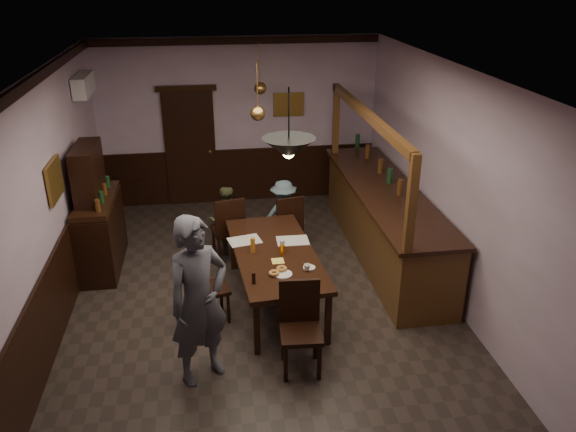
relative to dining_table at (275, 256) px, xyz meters
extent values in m
cube|color=#2D2621|center=(-0.18, -0.34, -0.69)|extent=(5.00, 8.00, 0.01)
cube|color=white|center=(-0.18, -0.34, 2.31)|extent=(5.00, 8.00, 0.01)
cube|color=#AF97AC|center=(-0.18, 3.66, 0.81)|extent=(5.00, 0.01, 3.00)
cube|color=#AF97AC|center=(-2.68, -0.34, 0.81)|extent=(0.01, 8.00, 3.00)
cube|color=#AF97AC|center=(2.32, -0.34, 0.81)|extent=(0.01, 8.00, 3.00)
cube|color=black|center=(0.00, 0.00, 0.03)|extent=(1.16, 2.27, 0.06)
cube|color=black|center=(-0.34, -1.05, -0.34)|extent=(0.07, 0.07, 0.69)
cube|color=black|center=(0.50, -0.99, -0.34)|extent=(0.07, 0.07, 0.69)
cube|color=black|center=(-0.50, 0.99, -0.34)|extent=(0.07, 0.07, 0.69)
cube|color=black|center=(0.34, 1.05, -0.34)|extent=(0.07, 0.07, 0.69)
cube|color=black|center=(-0.55, 1.31, -0.20)|extent=(0.53, 0.53, 0.05)
cube|color=black|center=(-0.51, 1.11, 0.08)|extent=(0.45, 0.13, 0.53)
cube|color=black|center=(-0.41, 1.53, -0.46)|extent=(0.04, 0.04, 0.46)
cube|color=black|center=(-0.76, 1.45, -0.46)|extent=(0.04, 0.04, 0.46)
cube|color=black|center=(-0.33, 1.17, -0.46)|extent=(0.04, 0.04, 0.46)
cube|color=black|center=(-0.69, 1.10, -0.46)|extent=(0.04, 0.04, 0.46)
cube|color=black|center=(0.35, 1.38, -0.23)|extent=(0.49, 0.49, 0.05)
cube|color=black|center=(0.38, 1.19, 0.05)|extent=(0.43, 0.11, 0.51)
cube|color=black|center=(0.49, 1.58, -0.47)|extent=(0.04, 0.04, 0.44)
cube|color=black|center=(0.15, 1.52, -0.47)|extent=(0.04, 0.04, 0.44)
cube|color=black|center=(0.55, 1.24, -0.47)|extent=(0.04, 0.04, 0.44)
cube|color=black|center=(0.21, 1.18, -0.47)|extent=(0.04, 0.04, 0.44)
cube|color=black|center=(0.10, -1.40, -0.21)|extent=(0.47, 0.47, 0.05)
cube|color=black|center=(0.12, -1.20, 0.08)|extent=(0.45, 0.07, 0.53)
cube|color=black|center=(-0.09, -1.56, -0.46)|extent=(0.04, 0.04, 0.46)
cube|color=black|center=(0.27, -1.59, -0.46)|extent=(0.04, 0.04, 0.46)
cube|color=black|center=(-0.06, -1.20, -0.46)|extent=(0.04, 0.04, 0.46)
cube|color=black|center=(0.30, -1.23, -0.46)|extent=(0.04, 0.04, 0.46)
cube|color=black|center=(-0.83, -0.26, -0.25)|extent=(0.49, 0.49, 0.05)
cube|color=black|center=(-1.01, -0.31, 0.01)|extent=(0.13, 0.40, 0.48)
cube|color=black|center=(-0.63, -0.38, -0.48)|extent=(0.04, 0.04, 0.42)
cube|color=black|center=(-0.71, -0.06, -0.48)|extent=(0.04, 0.04, 0.42)
cube|color=black|center=(-0.95, -0.46, -0.48)|extent=(0.04, 0.04, 0.42)
cube|color=black|center=(-1.03, -0.14, -0.48)|extent=(0.04, 0.04, 0.42)
imported|color=#51525C|center=(-0.95, -1.32, 0.26)|extent=(0.82, 0.75, 1.89)
imported|color=#525734|center=(-0.56, 1.51, -0.14)|extent=(0.57, 0.47, 1.09)
imported|color=slate|center=(0.33, 1.58, -0.13)|extent=(0.75, 0.47, 1.11)
cube|color=silver|center=(-0.36, 0.37, 0.07)|extent=(0.47, 0.38, 0.01)
cube|color=silver|center=(0.27, 0.27, 0.07)|extent=(0.43, 0.31, 0.01)
cube|color=#FBED5C|center=(0.01, -0.25, 0.07)|extent=(0.16, 0.16, 0.00)
cylinder|color=white|center=(0.36, -0.48, 0.07)|extent=(0.15, 0.15, 0.01)
imported|color=white|center=(0.32, -0.54, 0.11)|extent=(0.09, 0.09, 0.07)
cylinder|color=white|center=(0.02, -0.59, 0.07)|extent=(0.22, 0.22, 0.01)
torus|color=#C68C47|center=(-0.08, -0.59, 0.10)|extent=(0.13, 0.13, 0.04)
torus|color=#C68C47|center=(0.02, -0.50, 0.10)|extent=(0.13, 0.13, 0.04)
cylinder|color=orange|center=(0.09, -0.07, 0.12)|extent=(0.07, 0.07, 0.12)
cylinder|color=#BF721E|center=(-0.28, 0.03, 0.16)|extent=(0.06, 0.06, 0.20)
cylinder|color=silver|center=(0.10, 0.02, 0.14)|extent=(0.06, 0.06, 0.15)
cylinder|color=black|center=(-0.34, -0.73, 0.13)|extent=(0.04, 0.04, 0.14)
cube|color=black|center=(-2.38, 1.35, -0.18)|extent=(0.50, 1.40, 1.00)
cube|color=black|center=(-2.38, 1.35, 0.37)|extent=(0.48, 1.35, 0.08)
cube|color=black|center=(-2.43, 1.35, 0.77)|extent=(0.30, 0.90, 0.80)
cube|color=#452A12|center=(1.82, 1.14, -0.17)|extent=(0.85, 3.95, 1.03)
cube|color=black|center=(1.80, 1.14, 0.37)|extent=(0.94, 4.04, 0.06)
cube|color=#452A12|center=(1.44, 1.14, 1.52)|extent=(0.10, 3.85, 0.12)
cube|color=#452A12|center=(1.44, -0.74, 0.96)|extent=(0.10, 0.10, 1.22)
cube|color=#452A12|center=(1.44, 3.02, 0.96)|extent=(0.10, 0.10, 1.22)
cube|color=black|center=(-1.08, 3.61, 0.36)|extent=(0.90, 0.06, 2.10)
cube|color=white|center=(-2.56, 2.56, 1.76)|extent=(0.20, 0.85, 0.30)
cube|color=olive|center=(-2.64, 0.46, 1.01)|extent=(0.04, 0.62, 0.48)
cube|color=olive|center=(0.72, 3.62, 1.11)|extent=(0.55, 0.04, 0.42)
cylinder|color=black|center=(0.06, -0.80, 2.00)|extent=(0.02, 0.02, 0.63)
cone|color=black|center=(0.06, -0.80, 1.69)|extent=(0.56, 0.56, 0.22)
sphere|color=#FFD88C|center=(0.06, -0.80, 1.64)|extent=(0.12, 0.12, 0.12)
cylinder|color=#BF8C3F|center=(-0.08, 1.02, 1.96)|extent=(0.02, 0.02, 0.70)
cone|color=#BF8C3F|center=(-0.08, 1.02, 1.61)|extent=(0.20, 0.20, 0.22)
sphere|color=#FFD88C|center=(-0.08, 1.02, 1.56)|extent=(0.12, 0.12, 0.12)
cylinder|color=#BF8C3F|center=(0.12, 2.66, 1.96)|extent=(0.02, 0.02, 0.70)
cone|color=#BF8C3F|center=(0.12, 2.66, 1.61)|extent=(0.20, 0.20, 0.22)
sphere|color=#FFD88C|center=(0.12, 2.66, 1.56)|extent=(0.12, 0.12, 0.12)
camera|label=1|loc=(-0.76, -6.31, 3.42)|focal=35.00mm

